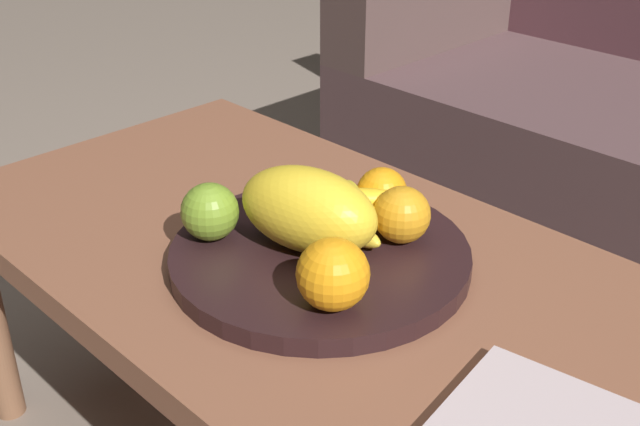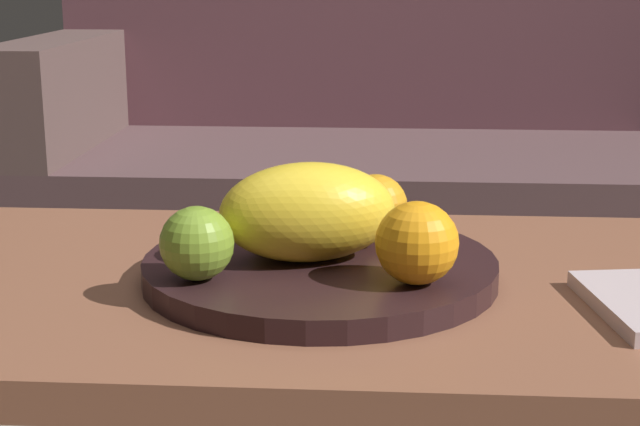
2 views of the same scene
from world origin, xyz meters
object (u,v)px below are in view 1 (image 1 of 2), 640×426
Objects in this scene: fruit_bowl at (320,256)px; banana_bunch at (344,214)px; orange_front at (333,274)px; orange_left at (402,215)px; melon_large_front at (308,210)px; orange_right at (382,193)px; apple_front at (210,212)px; coffee_table at (353,309)px.

fruit_bowl is 2.25× the size of banana_bunch.
orange_front is 1.13× the size of orange_left.
orange_right is (0.01, 0.13, -0.02)m from melon_large_front.
melon_large_front is at bearing 34.73° from apple_front.
fruit_bowl reaches higher than coffee_table.
orange_front is 0.17m from banana_bunch.
orange_front is (0.10, -0.08, 0.05)m from fruit_bowl.
orange_left is (0.01, 0.08, 0.11)m from coffee_table.
melon_large_front is 2.73× the size of orange_right.
melon_large_front is at bearing -167.33° from coffee_table.
fruit_bowl is 0.13m from orange_right.
coffee_table is 0.12m from banana_bunch.
coffee_table is 0.14m from melon_large_front.
fruit_bowl is 5.19× the size of orange_left.
coffee_table is at bearing 6.83° from fruit_bowl.
banana_bunch is at bearing -148.60° from orange_left.
banana_bunch reaches higher than fruit_bowl.
orange_right is (-0.06, 0.11, 0.11)m from coffee_table.
banana_bunch is (-0.11, 0.13, -0.01)m from orange_front.
melon_large_front is 1.11× the size of banana_bunch.
orange_front is at bearing -75.71° from orange_left.
apple_front is at bearing -152.81° from coffee_table.
banana_bunch is at bearing -91.05° from orange_right.
coffee_table is 18.17× the size of orange_right.
melon_large_front is 0.06m from banana_bunch.
banana_bunch is (-0.01, 0.05, 0.04)m from fruit_bowl.
orange_left is 0.07m from orange_right.
orange_front is at bearing -62.23° from orange_right.
orange_front is 0.17m from orange_left.
apple_front reaches higher than fruit_bowl.
fruit_bowl is 0.12m from orange_left.
coffee_table is 3.28× the size of fruit_bowl.
orange_front reaches higher than coffee_table.
fruit_bowl is at bearing -173.17° from coffee_table.
apple_front is at bearing -145.27° from melon_large_front.
coffee_table is at bearing -63.39° from orange_right.
banana_bunch is at bearing 49.30° from apple_front.
orange_left is 1.07× the size of orange_right.
coffee_table is 0.08m from fruit_bowl.
fruit_bowl is 0.06m from banana_bunch.
apple_front is (-0.17, -0.09, 0.11)m from coffee_table.
orange_right is (-0.10, 0.20, -0.01)m from orange_front.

